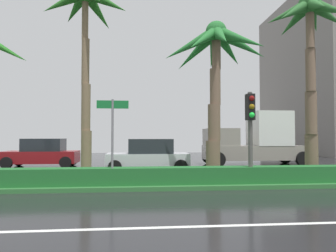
# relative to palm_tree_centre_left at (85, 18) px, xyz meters

# --- Properties ---
(ground_plane) EXTENTS (90.00, 42.00, 0.10)m
(ground_plane) POSITION_rel_palm_tree_centre_left_xyz_m (2.36, 0.39, -6.90)
(ground_plane) COLOR black
(near_lane_divider_stripe) EXTENTS (81.00, 0.14, 0.01)m
(near_lane_divider_stripe) POSITION_rel_palm_tree_centre_left_xyz_m (2.36, -6.61, -6.85)
(near_lane_divider_stripe) COLOR white
(near_lane_divider_stripe) RESTS_ON ground_plane
(median_strip) EXTENTS (85.50, 4.00, 0.15)m
(median_strip) POSITION_rel_palm_tree_centre_left_xyz_m (2.36, -0.61, -6.78)
(median_strip) COLOR #2D6B33
(median_strip) RESTS_ON ground_plane
(median_hedge) EXTENTS (76.50, 0.70, 0.60)m
(median_hedge) POSITION_rel_palm_tree_centre_left_xyz_m (2.36, -2.01, -6.40)
(median_hedge) COLOR #1E6028
(median_hedge) RESTS_ON median_strip
(palm_tree_centre_left) EXTENTS (3.73, 3.39, 8.29)m
(palm_tree_centre_left) POSITION_rel_palm_tree_centre_left_xyz_m (0.00, 0.00, 0.00)
(palm_tree_centre_left) COLOR brown
(palm_tree_centre_left) RESTS_ON median_strip
(palm_tree_centre) EXTENTS (4.71, 4.70, 6.65)m
(palm_tree_centre) POSITION_rel_palm_tree_centre_left_xyz_m (5.57, -0.30, -1.56)
(palm_tree_centre) COLOR brown
(palm_tree_centre) RESTS_ON median_strip
(palm_tree_centre_right) EXTENTS (3.52, 3.49, 7.73)m
(palm_tree_centre_right) POSITION_rel_palm_tree_centre_left_xyz_m (9.41, -0.94, -0.67)
(palm_tree_centre_right) COLOR brown
(palm_tree_centre_right) RESTS_ON median_strip
(traffic_signal_median_right) EXTENTS (0.28, 0.43, 3.33)m
(traffic_signal_median_right) POSITION_rel_palm_tree_centre_left_xyz_m (6.36, -2.15, -4.41)
(traffic_signal_median_right) COLOR #4C4C47
(traffic_signal_median_right) RESTS_ON median_strip
(street_name_sign) EXTENTS (1.10, 0.08, 3.00)m
(street_name_sign) POSITION_rel_palm_tree_centre_left_xyz_m (1.38, -2.21, -4.77)
(street_name_sign) COLOR slate
(street_name_sign) RESTS_ON median_strip
(car_in_traffic_second) EXTENTS (4.30, 2.02, 1.72)m
(car_in_traffic_second) POSITION_rel_palm_tree_centre_left_xyz_m (-3.60, 6.16, -6.03)
(car_in_traffic_second) COLOR maroon
(car_in_traffic_second) RESTS_ON ground_plane
(car_in_traffic_third) EXTENTS (4.30, 2.02, 1.72)m
(car_in_traffic_third) POSITION_rel_palm_tree_centre_left_xyz_m (2.80, 3.22, -6.03)
(car_in_traffic_third) COLOR silver
(car_in_traffic_third) RESTS_ON ground_plane
(box_truck_lead) EXTENTS (6.40, 2.64, 3.46)m
(box_truck_lead) POSITION_rel_palm_tree_centre_left_xyz_m (9.78, 6.17, -5.31)
(box_truck_lead) COLOR gray
(box_truck_lead) RESTS_ON ground_plane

